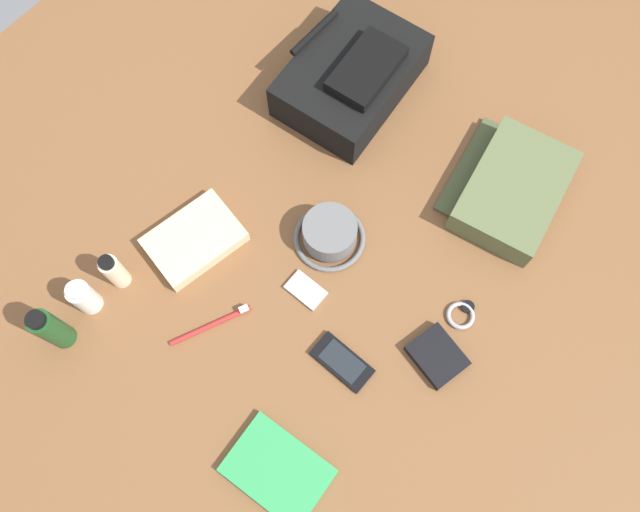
{
  "coord_description": "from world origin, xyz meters",
  "views": [
    {
      "loc": [
        -0.35,
        -0.31,
        1.38
      ],
      "look_at": [
        0.0,
        0.0,
        0.04
      ],
      "focal_mm": 37.04,
      "sensor_mm": 36.0,
      "label": 1
    }
  ],
  "objects_px": {
    "toiletry_pouch": "(512,190)",
    "shampoo_bottle": "(51,329)",
    "paperback_novel": "(278,470)",
    "cell_phone": "(342,362)",
    "folded_towel": "(194,240)",
    "backpack": "(352,76)",
    "bucket_hat": "(330,234)",
    "wristwatch": "(462,314)",
    "media_player": "(306,290)",
    "wallet": "(437,356)",
    "toothbrush": "(215,323)",
    "toothpaste_tube": "(84,297)",
    "lotion_bottle": "(114,271)"
  },
  "relations": [
    {
      "from": "bucket_hat",
      "to": "toothpaste_tube",
      "type": "xyz_separation_m",
      "value": [
        -0.45,
        0.29,
        0.02
      ]
    },
    {
      "from": "toiletry_pouch",
      "to": "shampoo_bottle",
      "type": "distance_m",
      "value": 1.03
    },
    {
      "from": "bucket_hat",
      "to": "media_player",
      "type": "distance_m",
      "value": 0.13
    },
    {
      "from": "backpack",
      "to": "paperback_novel",
      "type": "distance_m",
      "value": 0.9
    },
    {
      "from": "toiletry_pouch",
      "to": "wallet",
      "type": "distance_m",
      "value": 0.42
    },
    {
      "from": "cell_phone",
      "to": "toothbrush",
      "type": "bearing_deg",
      "value": 113.69
    },
    {
      "from": "toothbrush",
      "to": "paperback_novel",
      "type": "bearing_deg",
      "value": -114.13
    },
    {
      "from": "media_player",
      "to": "folded_towel",
      "type": "relative_size",
      "value": 0.43
    },
    {
      "from": "wristwatch",
      "to": "folded_towel",
      "type": "relative_size",
      "value": 0.36
    },
    {
      "from": "bucket_hat",
      "to": "toothpaste_tube",
      "type": "relative_size",
      "value": 1.47
    },
    {
      "from": "paperback_novel",
      "to": "media_player",
      "type": "height_order",
      "value": "paperback_novel"
    },
    {
      "from": "backpack",
      "to": "folded_towel",
      "type": "bearing_deg",
      "value": 179.32
    },
    {
      "from": "bucket_hat",
      "to": "paperback_novel",
      "type": "relative_size",
      "value": 0.77
    },
    {
      "from": "lotion_bottle",
      "to": "toothbrush",
      "type": "height_order",
      "value": "lotion_bottle"
    },
    {
      "from": "cell_phone",
      "to": "folded_towel",
      "type": "relative_size",
      "value": 0.65
    },
    {
      "from": "bucket_hat",
      "to": "folded_towel",
      "type": "bearing_deg",
      "value": 132.52
    },
    {
      "from": "wallet",
      "to": "media_player",
      "type": "bearing_deg",
      "value": 115.72
    },
    {
      "from": "bucket_hat",
      "to": "cell_phone",
      "type": "bearing_deg",
      "value": -133.94
    },
    {
      "from": "wallet",
      "to": "folded_towel",
      "type": "bearing_deg",
      "value": 117.12
    },
    {
      "from": "toothpaste_tube",
      "to": "shampoo_bottle",
      "type": "bearing_deg",
      "value": -171.9
    },
    {
      "from": "toiletry_pouch",
      "to": "bucket_hat",
      "type": "bearing_deg",
      "value": 145.25
    },
    {
      "from": "bucket_hat",
      "to": "shampoo_bottle",
      "type": "height_order",
      "value": "shampoo_bottle"
    },
    {
      "from": "bucket_hat",
      "to": "wristwatch",
      "type": "distance_m",
      "value": 0.33
    },
    {
      "from": "backpack",
      "to": "toothbrush",
      "type": "bearing_deg",
      "value": -166.21
    },
    {
      "from": "folded_towel",
      "to": "toothpaste_tube",
      "type": "bearing_deg",
      "value": 163.83
    },
    {
      "from": "shampoo_bottle",
      "to": "lotion_bottle",
      "type": "distance_m",
      "value": 0.17
    },
    {
      "from": "shampoo_bottle",
      "to": "toothbrush",
      "type": "distance_m",
      "value": 0.33
    },
    {
      "from": "toothpaste_tube",
      "to": "folded_towel",
      "type": "height_order",
      "value": "toothpaste_tube"
    },
    {
      "from": "media_player",
      "to": "paperback_novel",
      "type": "bearing_deg",
      "value": -147.3
    },
    {
      "from": "cell_phone",
      "to": "media_player",
      "type": "distance_m",
      "value": 0.17
    },
    {
      "from": "paperback_novel",
      "to": "media_player",
      "type": "xyz_separation_m",
      "value": [
        0.32,
        0.2,
        -0.0
      ]
    },
    {
      "from": "bucket_hat",
      "to": "toothbrush",
      "type": "xyz_separation_m",
      "value": [
        -0.31,
        0.06,
        -0.02
      ]
    },
    {
      "from": "toiletry_pouch",
      "to": "paperback_novel",
      "type": "height_order",
      "value": "toiletry_pouch"
    },
    {
      "from": "paperback_novel",
      "to": "folded_towel",
      "type": "height_order",
      "value": "folded_towel"
    },
    {
      "from": "paperback_novel",
      "to": "toothbrush",
      "type": "bearing_deg",
      "value": 65.87
    },
    {
      "from": "toothpaste_tube",
      "to": "lotion_bottle",
      "type": "bearing_deg",
      "value": -6.91
    },
    {
      "from": "backpack",
      "to": "wristwatch",
      "type": "xyz_separation_m",
      "value": [
        -0.28,
        -0.54,
        -0.05
      ]
    },
    {
      "from": "lotion_bottle",
      "to": "shampoo_bottle",
      "type": "bearing_deg",
      "value": -179.12
    },
    {
      "from": "backpack",
      "to": "toothbrush",
      "type": "xyz_separation_m",
      "value": [
        -0.64,
        -0.16,
        -0.05
      ]
    },
    {
      "from": "shampoo_bottle",
      "to": "wristwatch",
      "type": "distance_m",
      "value": 0.85
    },
    {
      "from": "toiletry_pouch",
      "to": "paperback_novel",
      "type": "xyz_separation_m",
      "value": [
        -0.79,
        -0.0,
        -0.03
      ]
    },
    {
      "from": "toothbrush",
      "to": "bucket_hat",
      "type": "bearing_deg",
      "value": -10.63
    },
    {
      "from": "backpack",
      "to": "bucket_hat",
      "type": "height_order",
      "value": "backpack"
    },
    {
      "from": "backpack",
      "to": "paperback_novel",
      "type": "height_order",
      "value": "backpack"
    },
    {
      "from": "cell_phone",
      "to": "folded_towel",
      "type": "xyz_separation_m",
      "value": [
        -0.01,
        0.42,
        0.01
      ]
    },
    {
      "from": "shampoo_bottle",
      "to": "paperback_novel",
      "type": "relative_size",
      "value": 0.78
    },
    {
      "from": "shampoo_bottle",
      "to": "folded_towel",
      "type": "distance_m",
      "value": 0.35
    },
    {
      "from": "media_player",
      "to": "toiletry_pouch",
      "type": "bearing_deg",
      "value": -22.95
    },
    {
      "from": "toothpaste_tube",
      "to": "wristwatch",
      "type": "distance_m",
      "value": 0.8
    },
    {
      "from": "toiletry_pouch",
      "to": "backpack",
      "type": "bearing_deg",
      "value": 92.18
    }
  ]
}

